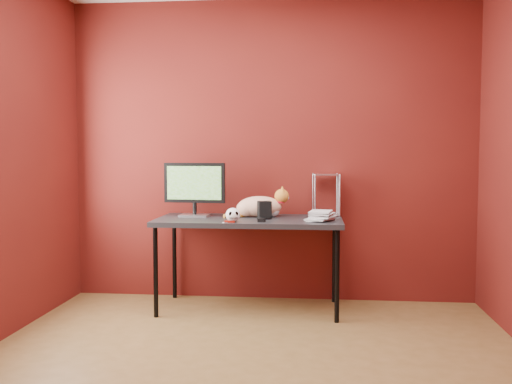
# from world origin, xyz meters

# --- Properties ---
(room) EXTENTS (3.52, 3.52, 2.61)m
(room) POSITION_xyz_m (0.00, 0.00, 1.45)
(room) COLOR brown
(room) RESTS_ON ground
(desk) EXTENTS (1.50, 0.70, 0.75)m
(desk) POSITION_xyz_m (-0.15, 1.37, 0.70)
(desk) COLOR black
(desk) RESTS_ON ground
(monitor) EXTENTS (0.52, 0.18, 0.45)m
(monitor) POSITION_xyz_m (-0.62, 1.46, 1.00)
(monitor) COLOR silver
(monitor) RESTS_ON desk
(cat) EXTENTS (0.53, 0.26, 0.26)m
(cat) POSITION_xyz_m (-0.07, 1.49, 0.84)
(cat) COLOR orange
(cat) RESTS_ON desk
(skull_mug) EXTENTS (0.11, 0.12, 0.11)m
(skull_mug) POSITION_xyz_m (-0.25, 1.11, 0.81)
(skull_mug) COLOR white
(skull_mug) RESTS_ON desk
(speaker) EXTENTS (0.12, 0.12, 0.14)m
(speaker) POSITION_xyz_m (-0.02, 1.35, 0.82)
(speaker) COLOR black
(speaker) RESTS_ON desk
(book_stack) EXTENTS (0.25, 0.27, 0.89)m
(book_stack) POSITION_xyz_m (0.36, 1.31, 1.20)
(book_stack) COLOR beige
(book_stack) RESTS_ON desk
(wire_rack) EXTENTS (0.22, 0.19, 0.36)m
(wire_rack) POSITION_xyz_m (0.47, 1.63, 0.93)
(wire_rack) COLOR silver
(wire_rack) RESTS_ON desk
(pocket_knife) EXTENTS (0.08, 0.02, 0.02)m
(pocket_knife) POSITION_xyz_m (-0.27, 1.08, 0.76)
(pocket_knife) COLOR #A4180C
(pocket_knife) RESTS_ON desk
(black_gadget) EXTENTS (0.06, 0.05, 0.03)m
(black_gadget) POSITION_xyz_m (-0.03, 1.14, 0.76)
(black_gadget) COLOR black
(black_gadget) RESTS_ON desk
(washer) EXTENTS (0.05, 0.05, 0.00)m
(washer) POSITION_xyz_m (-0.30, 1.08, 0.75)
(washer) COLOR silver
(washer) RESTS_ON desk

